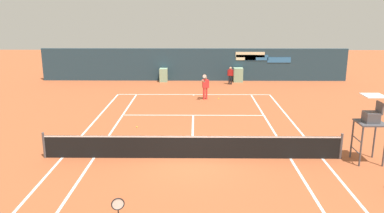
{
  "coord_description": "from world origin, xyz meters",
  "views": [
    {
      "loc": [
        0.15,
        -14.77,
        6.01
      ],
      "look_at": [
        -0.05,
        5.29,
        0.8
      ],
      "focal_mm": 36.37,
      "sensor_mm": 36.0,
      "label": 1
    }
  ],
  "objects_px": {
    "umpire_chair": "(371,119)",
    "player_on_baseline": "(205,85)",
    "tennis_ball_by_sideline": "(137,127)",
    "ball_kid_right_post": "(230,74)",
    "tennis_ball_near_service_line": "(219,99)"
  },
  "relations": [
    {
      "from": "player_on_baseline",
      "to": "ball_kid_right_post",
      "type": "distance_m",
      "value": 5.49
    },
    {
      "from": "ball_kid_right_post",
      "to": "umpire_chair",
      "type": "bearing_deg",
      "value": 115.85
    },
    {
      "from": "umpire_chair",
      "to": "tennis_ball_by_sideline",
      "type": "xyz_separation_m",
      "value": [
        -9.78,
        4.35,
        -1.72
      ]
    },
    {
      "from": "umpire_chair",
      "to": "player_on_baseline",
      "type": "xyz_separation_m",
      "value": [
        -6.16,
        10.57,
        -0.8
      ]
    },
    {
      "from": "ball_kid_right_post",
      "to": "tennis_ball_by_sideline",
      "type": "xyz_separation_m",
      "value": [
        -5.7,
        -11.3,
        -0.76
      ]
    },
    {
      "from": "ball_kid_right_post",
      "to": "tennis_ball_near_service_line",
      "type": "height_order",
      "value": "ball_kid_right_post"
    },
    {
      "from": "umpire_chair",
      "to": "player_on_baseline",
      "type": "height_order",
      "value": "umpire_chair"
    },
    {
      "from": "player_on_baseline",
      "to": "tennis_ball_by_sideline",
      "type": "relative_size",
      "value": 26.5
    },
    {
      "from": "ball_kid_right_post",
      "to": "tennis_ball_near_service_line",
      "type": "xyz_separation_m",
      "value": [
        -1.19,
        -5.0,
        -0.76
      ]
    },
    {
      "from": "umpire_chair",
      "to": "tennis_ball_near_service_line",
      "type": "bearing_deg",
      "value": 26.33
    },
    {
      "from": "umpire_chair",
      "to": "tennis_ball_near_service_line",
      "type": "height_order",
      "value": "umpire_chair"
    },
    {
      "from": "umpire_chair",
      "to": "ball_kid_right_post",
      "type": "bearing_deg",
      "value": 14.61
    },
    {
      "from": "umpire_chair",
      "to": "tennis_ball_by_sideline",
      "type": "distance_m",
      "value": 10.84
    },
    {
      "from": "umpire_chair",
      "to": "player_on_baseline",
      "type": "distance_m",
      "value": 12.26
    },
    {
      "from": "tennis_ball_near_service_line",
      "to": "umpire_chair",
      "type": "bearing_deg",
      "value": -63.67
    }
  ]
}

